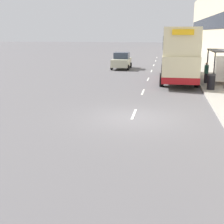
{
  "coord_description": "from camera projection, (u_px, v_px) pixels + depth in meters",
  "views": [
    {
      "loc": [
        1.46,
        -14.16,
        3.96
      ],
      "look_at": [
        -3.63,
        15.41,
        -3.76
      ],
      "focal_mm": 50.0,
      "sensor_mm": 36.0,
      "label": 1
    }
  ],
  "objects": [
    {
      "name": "ground_plane",
      "position": [
        132.0,
        118.0,
        14.74
      ],
      "size": [
        220.0,
        220.0,
        0.0
      ],
      "primitive_type": "plane",
      "color": "#5B595B"
    },
    {
      "name": "pavement",
      "position": [
        198.0,
        57.0,
        50.4
      ],
      "size": [
        5.0,
        93.0,
        0.14
      ],
      "color": "#A39E93",
      "rests_on": "ground_plane"
    },
    {
      "name": "lane_mark_0",
      "position": [
        134.0,
        114.0,
        15.46
      ],
      "size": [
        0.12,
        2.0,
        0.01
      ],
      "color": "silver",
      "rests_on": "ground_plane"
    },
    {
      "name": "lane_mark_1",
      "position": [
        143.0,
        92.0,
        21.15
      ],
      "size": [
        0.12,
        2.0,
        0.01
      ],
      "color": "silver",
      "rests_on": "ground_plane"
    },
    {
      "name": "lane_mark_2",
      "position": [
        148.0,
        79.0,
        26.85
      ],
      "size": [
        0.12,
        2.0,
        0.01
      ],
      "color": "silver",
      "rests_on": "ground_plane"
    },
    {
      "name": "lane_mark_3",
      "position": [
        151.0,
        71.0,
        32.54
      ],
      "size": [
        0.12,
        2.0,
        0.01
      ],
      "color": "silver",
      "rests_on": "ground_plane"
    },
    {
      "name": "lane_mark_4",
      "position": [
        154.0,
        65.0,
        38.23
      ],
      "size": [
        0.12,
        2.0,
        0.01
      ],
      "color": "silver",
      "rests_on": "ground_plane"
    },
    {
      "name": "lane_mark_5",
      "position": [
        156.0,
        61.0,
        43.93
      ],
      "size": [
        0.12,
        2.0,
        0.01
      ],
      "color": "silver",
      "rests_on": "ground_plane"
    },
    {
      "name": "lane_mark_6",
      "position": [
        157.0,
        58.0,
        49.62
      ],
      "size": [
        0.12,
        2.0,
        0.01
      ],
      "color": "silver",
      "rests_on": "ground_plane"
    },
    {
      "name": "bus_shelter",
      "position": [
        223.0,
        60.0,
        23.73
      ],
      "size": [
        1.6,
        4.2,
        2.48
      ],
      "color": "#4C4C51",
      "rests_on": "ground_plane"
    },
    {
      "name": "double_decker_bus_near",
      "position": [
        179.0,
        53.0,
        25.76
      ],
      "size": [
        2.85,
        10.75,
        4.3
      ],
      "color": "beige",
      "rests_on": "ground_plane"
    },
    {
      "name": "car_0",
      "position": [
        122.0,
        61.0,
        34.27
      ],
      "size": [
        1.97,
        3.89,
        1.79
      ],
      "rotation": [
        0.0,
        0.0,
        3.14
      ],
      "color": "#B7B799",
      "rests_on": "ground_plane"
    },
    {
      "name": "car_1",
      "position": [
        173.0,
        47.0,
        67.72
      ],
      "size": [
        2.06,
        3.99,
        1.78
      ],
      "color": "silver",
      "rests_on": "ground_plane"
    },
    {
      "name": "pedestrian_2",
      "position": [
        219.0,
        66.0,
        27.59
      ],
      "size": [
        0.34,
        0.34,
        1.73
      ],
      "color": "#23232D",
      "rests_on": "ground_plane"
    },
    {
      "name": "pedestrian_3",
      "position": [
        206.0,
        73.0,
        23.85
      ],
      "size": [
        0.31,
        0.31,
        1.57
      ],
      "color": "#23232D",
      "rests_on": "ground_plane"
    },
    {
      "name": "litter_bin",
      "position": [
        211.0,
        82.0,
        21.22
      ],
      "size": [
        0.55,
        0.55,
        1.05
      ],
      "color": "black",
      "rests_on": "ground_plane"
    }
  ]
}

